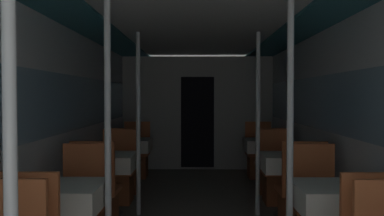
{
  "coord_description": "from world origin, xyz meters",
  "views": [
    {
      "loc": [
        -0.02,
        -0.93,
        1.43
      ],
      "look_at": [
        -0.06,
        2.96,
        1.32
      ],
      "focal_mm": 40.0,
      "sensor_mm": 36.0,
      "label": 1
    }
  ],
  "objects_px": {
    "chair_left_near_3": "(125,173)",
    "support_pole_right_2": "(258,124)",
    "dining_table_left_2": "(108,165)",
    "dining_table_right_3": "(265,147)",
    "support_pole_right_1": "(290,139)",
    "support_pole_left_0": "(11,185)",
    "dining_table_left_3": "(131,147)",
    "chair_left_far_2": "(117,181)",
    "chair_right_near_3": "(271,173)",
    "support_pole_left_1": "(108,138)",
    "chair_right_far_2": "(279,181)",
    "dining_table_right_1": "(336,201)",
    "chair_left_near_2": "(97,203)",
    "support_pole_left_2": "(138,124)",
    "chair_right_near_2": "(300,203)",
    "dining_table_left_1": "(62,200)",
    "chair_left_far_3": "(136,161)",
    "dining_table_right_2": "(288,165)",
    "chair_right_far_3": "(259,161)"
  },
  "relations": [
    {
      "from": "dining_table_right_1",
      "to": "support_pole_right_1",
      "type": "relative_size",
      "value": 0.33
    },
    {
      "from": "chair_right_far_2",
      "to": "support_pole_left_1",
      "type": "bearing_deg",
      "value": 52.54
    },
    {
      "from": "chair_left_near_3",
      "to": "dining_table_right_1",
      "type": "distance_m",
      "value": 3.65
    },
    {
      "from": "chair_left_near_3",
      "to": "support_pole_right_1",
      "type": "height_order",
      "value": "support_pole_right_1"
    },
    {
      "from": "dining_table_left_1",
      "to": "dining_table_right_3",
      "type": "distance_m",
      "value": 4.13
    },
    {
      "from": "dining_table_left_1",
      "to": "support_pole_left_2",
      "type": "xyz_separation_m",
      "value": [
        0.37,
        1.76,
        0.49
      ]
    },
    {
      "from": "support_pole_left_1",
      "to": "chair_left_far_2",
      "type": "distance_m",
      "value": 2.51
    },
    {
      "from": "dining_table_right_1",
      "to": "dining_table_right_3",
      "type": "xyz_separation_m",
      "value": [
        0.0,
        3.51,
        0.0
      ]
    },
    {
      "from": "chair_right_far_2",
      "to": "support_pole_right_2",
      "type": "xyz_separation_m",
      "value": [
        -0.37,
        -0.59,
        0.81
      ]
    },
    {
      "from": "support_pole_left_0",
      "to": "support_pole_right_1",
      "type": "xyz_separation_m",
      "value": [
        1.43,
        1.76,
        0.0
      ]
    },
    {
      "from": "chair_left_near_3",
      "to": "chair_right_far_2",
      "type": "height_order",
      "value": "same"
    },
    {
      "from": "support_pole_right_2",
      "to": "chair_left_near_2",
      "type": "bearing_deg",
      "value": -161.83
    },
    {
      "from": "support_pole_right_2",
      "to": "dining_table_right_2",
      "type": "bearing_deg",
      "value": -0.0
    },
    {
      "from": "dining_table_left_1",
      "to": "support_pole_right_2",
      "type": "distance_m",
      "value": 2.56
    },
    {
      "from": "chair_left_far_2",
      "to": "chair_right_near_3",
      "type": "distance_m",
      "value": 2.24
    },
    {
      "from": "dining_table_right_1",
      "to": "chair_right_far_3",
      "type": "distance_m",
      "value": 4.12
    },
    {
      "from": "support_pole_right_1",
      "to": "dining_table_right_3",
      "type": "height_order",
      "value": "support_pole_right_1"
    },
    {
      "from": "support_pole_left_1",
      "to": "chair_right_far_2",
      "type": "distance_m",
      "value": 3.07
    },
    {
      "from": "chair_left_far_3",
      "to": "chair_right_near_3",
      "type": "xyz_separation_m",
      "value": [
        2.16,
        -1.18,
        0.0
      ]
    },
    {
      "from": "support_pole_left_2",
      "to": "chair_right_near_3",
      "type": "relative_size",
      "value": 2.26
    },
    {
      "from": "dining_table_right_1",
      "to": "chair_left_near_3",
      "type": "bearing_deg",
      "value": 126.52
    },
    {
      "from": "dining_table_left_2",
      "to": "chair_left_near_2",
      "type": "height_order",
      "value": "chair_left_near_2"
    },
    {
      "from": "chair_left_near_3",
      "to": "support_pole_right_2",
      "type": "distance_m",
      "value": 2.29
    },
    {
      "from": "chair_left_near_2",
      "to": "support_pole_left_2",
      "type": "height_order",
      "value": "support_pole_left_2"
    },
    {
      "from": "dining_table_left_3",
      "to": "chair_right_near_3",
      "type": "relative_size",
      "value": 0.75
    },
    {
      "from": "dining_table_right_1",
      "to": "support_pole_right_2",
      "type": "xyz_separation_m",
      "value": [
        -0.37,
        1.76,
        0.49
      ]
    },
    {
      "from": "support_pole_right_1",
      "to": "dining_table_right_2",
      "type": "distance_m",
      "value": 1.86
    },
    {
      "from": "dining_table_right_2",
      "to": "dining_table_right_3",
      "type": "height_order",
      "value": "same"
    },
    {
      "from": "support_pole_left_1",
      "to": "dining_table_right_1",
      "type": "distance_m",
      "value": 1.86
    },
    {
      "from": "chair_left_far_2",
      "to": "dining_table_right_3",
      "type": "bearing_deg",
      "value": -151.67
    },
    {
      "from": "support_pole_left_2",
      "to": "dining_table_left_3",
      "type": "xyz_separation_m",
      "value": [
        -0.37,
        1.76,
        -0.49
      ]
    },
    {
      "from": "support_pole_left_0",
      "to": "chair_right_near_2",
      "type": "xyz_separation_m",
      "value": [
        1.8,
        2.92,
        -0.81
      ]
    },
    {
      "from": "chair_left_far_2",
      "to": "chair_right_near_3",
      "type": "height_order",
      "value": "same"
    },
    {
      "from": "dining_table_left_2",
      "to": "dining_table_right_3",
      "type": "xyz_separation_m",
      "value": [
        2.16,
        1.76,
        0.0
      ]
    },
    {
      "from": "chair_right_near_2",
      "to": "support_pole_right_2",
      "type": "xyz_separation_m",
      "value": [
        -0.37,
        0.59,
        0.81
      ]
    },
    {
      "from": "chair_left_near_3",
      "to": "chair_right_near_3",
      "type": "height_order",
      "value": "same"
    },
    {
      "from": "dining_table_left_1",
      "to": "chair_left_near_3",
      "type": "xyz_separation_m",
      "value": [
        0.0,
        2.92,
        -0.32
      ]
    },
    {
      "from": "support_pole_right_1",
      "to": "chair_right_near_2",
      "type": "relative_size",
      "value": 2.26
    },
    {
      "from": "dining_table_right_3",
      "to": "support_pole_left_0",
      "type": "bearing_deg",
      "value": -108.84
    },
    {
      "from": "dining_table_left_3",
      "to": "chair_right_far_3",
      "type": "bearing_deg",
      "value": 15.24
    },
    {
      "from": "dining_table_left_3",
      "to": "support_pole_right_2",
      "type": "relative_size",
      "value": 0.33
    },
    {
      "from": "support_pole_right_1",
      "to": "chair_right_far_2",
      "type": "distance_m",
      "value": 2.51
    },
    {
      "from": "support_pole_left_1",
      "to": "support_pole_right_2",
      "type": "bearing_deg",
      "value": 50.83
    },
    {
      "from": "chair_left_far_3",
      "to": "chair_left_far_2",
      "type": "bearing_deg",
      "value": 90.0
    },
    {
      "from": "chair_left_far_2",
      "to": "chair_left_far_3",
      "type": "bearing_deg",
      "value": -90.0
    },
    {
      "from": "chair_left_near_2",
      "to": "dining_table_left_1",
      "type": "bearing_deg",
      "value": -90.0
    },
    {
      "from": "chair_left_far_3",
      "to": "chair_left_near_3",
      "type": "bearing_deg",
      "value": 90.0
    },
    {
      "from": "support_pole_right_1",
      "to": "support_pole_right_2",
      "type": "bearing_deg",
      "value": 90.0
    },
    {
      "from": "chair_left_far_3",
      "to": "dining_table_right_2",
      "type": "distance_m",
      "value": 3.21
    },
    {
      "from": "dining_table_right_1",
      "to": "support_pole_right_2",
      "type": "distance_m",
      "value": 1.86
    }
  ]
}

